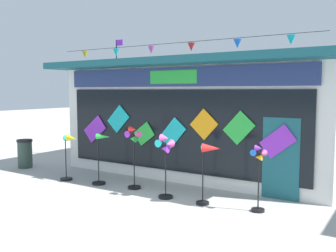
{
  "coord_description": "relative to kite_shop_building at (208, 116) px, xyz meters",
  "views": [
    {
      "loc": [
        4.75,
        -5.94,
        2.65
      ],
      "look_at": [
        -0.88,
        2.84,
        1.66
      ],
      "focal_mm": 40.07,
      "sensor_mm": 36.0,
      "label": 1
    }
  ],
  "objects": [
    {
      "name": "wind_spinner_far_left",
      "position": [
        -2.67,
        -3.66,
        -0.88
      ],
      "size": [
        0.73,
        0.36,
        1.36
      ],
      "color": "black",
      "rests_on": "ground_plane"
    },
    {
      "name": "kite_shop_building",
      "position": [
        0.0,
        0.0,
        0.0
      ],
      "size": [
        8.92,
        5.35,
        4.73
      ],
      "color": "silver",
      "rests_on": "ground_plane"
    },
    {
      "name": "wind_spinner_right",
      "position": [
        1.82,
        -3.59,
        -0.78
      ],
      "size": [
        0.61,
        0.32,
        1.45
      ],
      "color": "black",
      "rests_on": "ground_plane"
    },
    {
      "name": "wind_spinner_left",
      "position": [
        -1.58,
        -3.51,
        -1.0
      ],
      "size": [
        0.61,
        0.38,
        1.46
      ],
      "color": "black",
      "rests_on": "ground_plane"
    },
    {
      "name": "wind_spinner_far_right",
      "position": [
        2.93,
        -3.42,
        -0.88
      ],
      "size": [
        0.34,
        0.29,
        1.48
      ],
      "color": "black",
      "rests_on": "ground_plane"
    },
    {
      "name": "trash_bin",
      "position": [
        -5.43,
        -3.16,
        -1.3
      ],
      "size": [
        0.52,
        0.52,
        0.97
      ],
      "color": "#2D4238",
      "rests_on": "ground_plane"
    },
    {
      "name": "ground_plane",
      "position": [
        0.84,
        -5.28,
        -1.8
      ],
      "size": [
        80.0,
        80.0,
        0.0
      ],
      "primitive_type": "plane",
      "color": "#ADAAA5"
    },
    {
      "name": "wind_spinner_center_left",
      "position": [
        -0.55,
        -3.36,
        -0.66
      ],
      "size": [
        0.43,
        0.36,
        1.7
      ],
      "color": "black",
      "rests_on": "ground_plane"
    },
    {
      "name": "wind_spinner_center_right",
      "position": [
        0.66,
        -3.66,
        -0.72
      ],
      "size": [
        0.45,
        0.36,
        1.59
      ],
      "color": "black",
      "rests_on": "ground_plane"
    }
  ]
}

